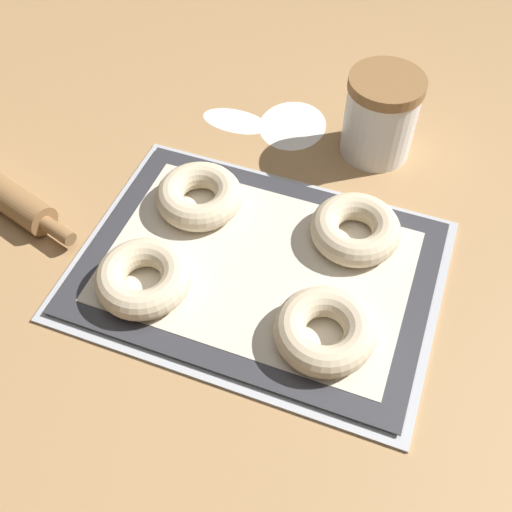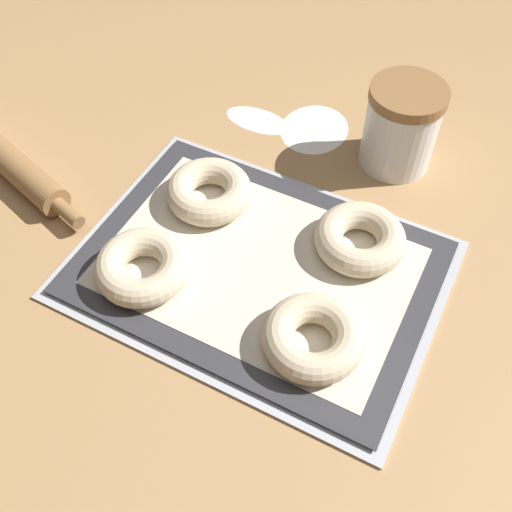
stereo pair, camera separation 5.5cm
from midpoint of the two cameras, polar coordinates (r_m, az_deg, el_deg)
name	(u,v)px [view 2 (the right image)]	position (r m, az deg, el deg)	size (l,w,h in m)	color
ground_plane	(251,281)	(0.76, 1.62, -2.47)	(2.80, 2.80, 0.00)	#A87F51
baking_tray	(256,268)	(0.77, 2.06, -1.27)	(0.46, 0.34, 0.01)	#B2B5BA
baking_mat	(256,266)	(0.77, 2.07, -1.03)	(0.44, 0.31, 0.00)	#333338
bagel_front_left	(142,267)	(0.75, -8.71, -1.14)	(0.12, 0.12, 0.04)	beige
bagel_front_right	(313,337)	(0.69, 7.78, -7.81)	(0.12, 0.12, 0.04)	beige
bagel_back_left	(209,191)	(0.82, -2.57, 6.08)	(0.12, 0.12, 0.04)	beige
bagel_back_right	(360,239)	(0.78, 11.88, 1.53)	(0.12, 0.12, 0.04)	beige
flour_canister	(401,127)	(0.90, 15.42, 11.72)	(0.11, 0.11, 0.13)	white
flour_patch_near	(258,120)	(0.98, 1.81, 12.80)	(0.11, 0.06, 0.00)	white
flour_patch_far	(314,128)	(0.97, 7.24, 11.90)	(0.11, 0.12, 0.00)	white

